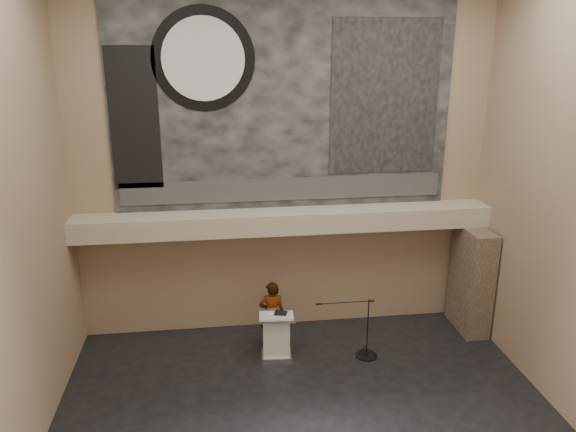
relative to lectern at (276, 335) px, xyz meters
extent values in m
plane|color=black|center=(0.38, -2.40, -0.55)|extent=(10.00, 10.00, 0.00)
cube|color=#8D7359|center=(0.38, 1.60, 3.70)|extent=(10.00, 0.02, 8.50)
cube|color=#8D7359|center=(0.38, -6.40, 3.70)|extent=(10.00, 0.02, 8.50)
cube|color=#8D7359|center=(-4.62, -2.40, 3.70)|extent=(0.02, 8.00, 8.50)
cube|color=tan|center=(0.38, 1.20, 2.40)|extent=(10.00, 0.80, 0.50)
cylinder|color=#B2893D|center=(-1.22, 1.15, 2.12)|extent=(0.04, 0.04, 0.06)
cylinder|color=#B2893D|center=(2.28, 1.15, 2.12)|extent=(0.04, 0.04, 0.06)
cube|color=black|center=(0.38, 1.57, 5.15)|extent=(8.00, 0.05, 5.00)
cube|color=#313131|center=(0.38, 1.53, 3.10)|extent=(7.76, 0.02, 0.55)
cylinder|color=black|center=(-1.42, 1.53, 6.15)|extent=(2.30, 0.02, 2.30)
cylinder|color=silver|center=(-1.42, 1.51, 6.15)|extent=(1.84, 0.02, 1.84)
cube|color=black|center=(2.78, 1.53, 5.25)|extent=(2.60, 0.02, 3.60)
cube|color=black|center=(-3.02, 1.53, 4.85)|extent=(1.10, 0.02, 3.20)
cube|color=#47372B|center=(5.03, 0.75, 0.80)|extent=(0.60, 1.40, 2.70)
cube|color=silver|center=(0.00, 0.00, -0.51)|extent=(0.74, 0.59, 0.08)
cube|color=white|center=(0.00, 0.00, 0.01)|extent=(0.65, 0.48, 0.96)
cube|color=white|center=(0.00, -0.02, 0.52)|extent=(0.83, 0.62, 0.14)
cube|color=black|center=(0.10, 0.01, 0.56)|extent=(0.34, 0.30, 0.04)
cube|color=white|center=(-0.06, -0.05, 0.55)|extent=(0.25, 0.32, 0.00)
imported|color=beige|center=(-0.05, 0.47, 0.30)|extent=(0.65, 0.45, 1.70)
cylinder|color=black|center=(2.10, -0.26, -0.54)|extent=(0.52, 0.52, 0.02)
cylinder|color=black|center=(2.10, -0.26, 0.18)|extent=(0.03, 0.03, 1.47)
cylinder|color=black|center=(1.52, -0.26, 0.87)|extent=(1.29, 0.02, 0.02)
camera|label=1|loc=(-1.24, -11.50, 6.62)|focal=35.00mm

